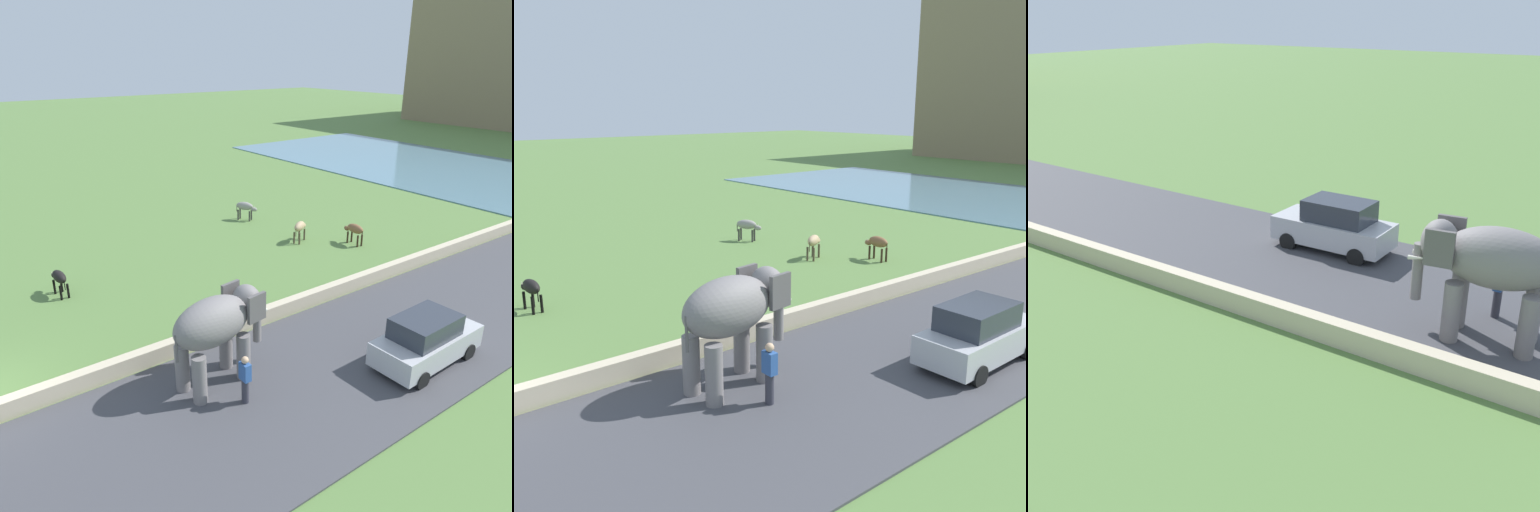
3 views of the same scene
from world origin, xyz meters
TOP-DOWN VIEW (x-y plane):
  - road_surface at (5.00, 20.00)m, footprint 7.00×120.00m
  - barrier_wall at (1.20, 18.00)m, footprint 0.40×110.00m
  - elephant at (3.39, 6.47)m, footprint 1.77×3.56m
  - person_beside_elephant at (4.77, 6.50)m, footprint 0.36×0.22m
  - car_silver at (6.58, 12.54)m, footprint 1.87×4.04m

SIDE VIEW (x-z plane):
  - road_surface at x=5.00m, z-range 0.00..0.06m
  - barrier_wall at x=1.20m, z-range 0.00..0.60m
  - person_beside_elephant at x=4.77m, z-range 0.06..1.69m
  - car_silver at x=6.58m, z-range 0.00..1.80m
  - elephant at x=3.39m, z-range 0.54..3.53m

